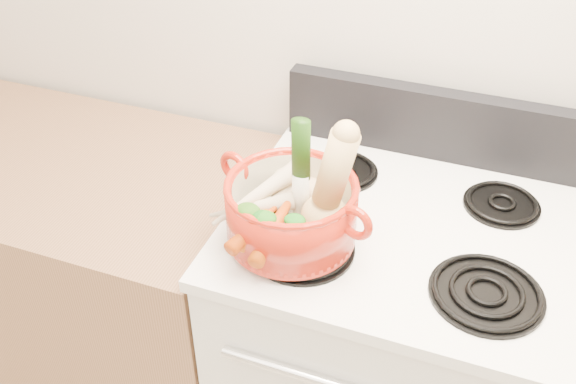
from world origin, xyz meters
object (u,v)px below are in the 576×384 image
(stove_body, at_px, (386,365))
(dutch_oven, at_px, (291,211))
(squash, at_px, (332,185))
(leek, at_px, (301,169))

(stove_body, height_order, dutch_oven, dutch_oven)
(squash, bearing_deg, stove_body, 38.93)
(dutch_oven, bearing_deg, squash, 19.50)
(stove_body, height_order, leek, leek)
(dutch_oven, distance_m, squash, 0.12)
(stove_body, relative_size, squash, 3.70)
(stove_body, xyz_separation_m, leek, (-0.21, -0.11, 0.66))
(stove_body, xyz_separation_m, squash, (-0.14, -0.14, 0.66))
(stove_body, bearing_deg, dutch_oven, -146.73)
(stove_body, xyz_separation_m, dutch_oven, (-0.22, -0.14, 0.58))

